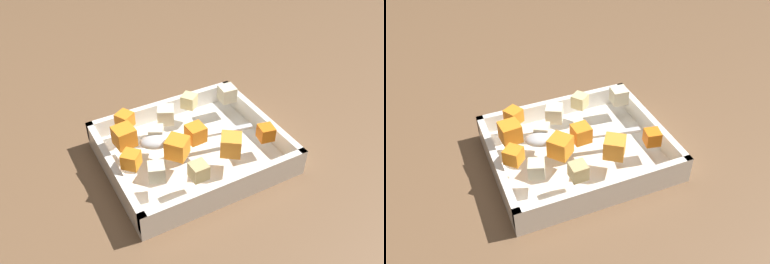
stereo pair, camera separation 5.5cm
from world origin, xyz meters
TOP-DOWN VIEW (x-y plane):
  - ground_plane at (0.00, 0.00)m, footprint 4.00×4.00m
  - baking_dish at (0.01, -0.01)m, footprint 0.30×0.25m
  - carrot_chunk_under_handle at (0.01, -0.02)m, footprint 0.03×0.03m
  - carrot_chunk_mid_left at (-0.11, -0.03)m, footprint 0.04×0.04m
  - carrot_chunk_heap_top at (-0.10, 0.02)m, footprint 0.04×0.04m
  - carrot_chunk_corner_sw at (0.05, -0.08)m, footprint 0.05×0.05m
  - carrot_chunk_front_center at (-0.08, 0.07)m, footprint 0.04×0.04m
  - carrot_chunk_corner_nw at (-0.03, -0.04)m, footprint 0.05×0.05m
  - carrot_chunk_mid_right at (0.12, -0.08)m, footprint 0.03×0.03m
  - potato_chunk_far_left at (0.05, 0.07)m, footprint 0.04×0.04m
  - potato_chunk_far_right at (0.12, 0.06)m, footprint 0.03×0.03m
  - potato_chunk_back_center at (-0.03, -0.10)m, footprint 0.03×0.03m
  - potato_chunk_rim_edge at (-0.08, -0.07)m, footprint 0.03×0.03m
  - potato_chunk_near_right at (-0.01, 0.05)m, footprint 0.04×0.04m
  - potato_chunk_heap_side at (-0.04, 0.01)m, footprint 0.03×0.03m
  - serving_spoon at (-0.04, -0.01)m, footprint 0.20×0.06m

SIDE VIEW (x-z plane):
  - ground_plane at x=0.00m, z-range 0.00..0.00m
  - baking_dish at x=0.01m, z-range -0.01..0.04m
  - serving_spoon at x=-0.04m, z-range 0.05..0.07m
  - potato_chunk_heap_side at x=-0.04m, z-range 0.05..0.07m
  - carrot_chunk_mid_right at x=0.12m, z-range 0.05..0.07m
  - potato_chunk_far_left at x=0.05m, z-range 0.05..0.08m
  - potato_chunk_rim_edge at x=-0.08m, z-range 0.05..0.08m
  - potato_chunk_back_center at x=-0.03m, z-range 0.05..0.08m
  - carrot_chunk_front_center at x=-0.08m, z-range 0.05..0.08m
  - carrot_chunk_mid_left at x=-0.11m, z-range 0.05..0.08m
  - potato_chunk_far_right at x=0.12m, z-range 0.05..0.08m
  - carrot_chunk_under_handle at x=0.01m, z-range 0.05..0.08m
  - potato_chunk_near_right at x=-0.01m, z-range 0.05..0.08m
  - carrot_chunk_corner_nw at x=-0.03m, z-range 0.05..0.08m
  - carrot_chunk_heap_top at x=-0.10m, z-range 0.05..0.08m
  - carrot_chunk_corner_sw at x=0.05m, z-range 0.05..0.08m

